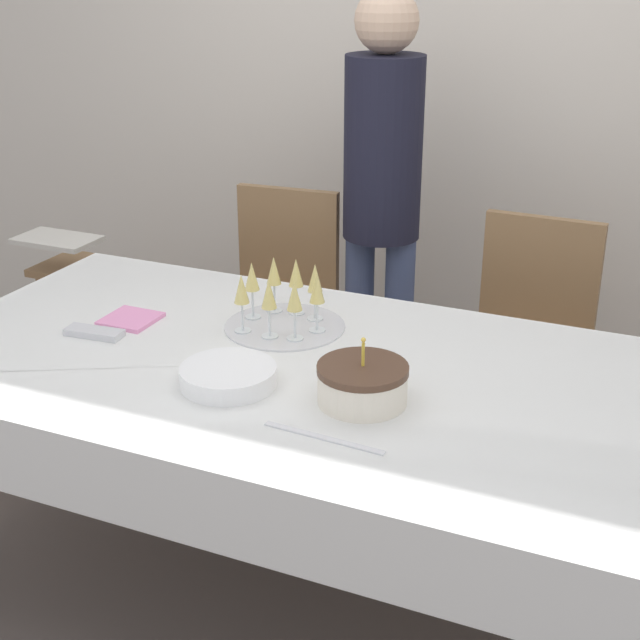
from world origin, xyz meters
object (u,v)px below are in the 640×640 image
at_px(dining_chair_far_left, 278,307).
at_px(high_chair, 75,284).
at_px(champagne_tray, 283,300).
at_px(plate_stack_main, 228,376).
at_px(birthday_cake, 362,384).
at_px(person_standing, 382,182).
at_px(dining_chair_far_right, 527,348).

distance_m(dining_chair_far_left, high_chair, 0.96).
relative_size(dining_chair_far_left, champagne_tray, 2.73).
bearing_deg(plate_stack_main, birthday_cake, 8.04).
bearing_deg(person_standing, champagne_tray, -90.39).
xyz_separation_m(champagne_tray, plate_stack_main, (0.03, -0.39, -0.06)).
height_order(dining_chair_far_left, person_standing, person_standing).
height_order(dining_chair_far_left, plate_stack_main, dining_chair_far_left).
distance_m(dining_chair_far_right, person_standing, 0.78).
bearing_deg(birthday_cake, high_chair, 149.15).
xyz_separation_m(dining_chair_far_right, high_chair, (-1.90, 0.00, -0.05)).
relative_size(birthday_cake, person_standing, 0.13).
xyz_separation_m(dining_chair_far_right, person_standing, (-0.59, 0.15, 0.48)).
relative_size(person_standing, high_chair, 2.36).
xyz_separation_m(dining_chair_far_left, dining_chair_far_right, (0.94, 0.00, 0.00)).
bearing_deg(plate_stack_main, champagne_tray, 95.04).
xyz_separation_m(dining_chair_far_right, plate_stack_main, (-0.56, -1.05, 0.26)).
bearing_deg(birthday_cake, dining_chair_far_left, 125.82).
bearing_deg(plate_stack_main, high_chair, 141.77).
xyz_separation_m(birthday_cake, person_standing, (-0.37, 1.16, 0.20)).
bearing_deg(person_standing, birthday_cake, -72.07).
relative_size(birthday_cake, high_chair, 0.31).
distance_m(champagne_tray, high_chair, 1.51).
height_order(dining_chair_far_right, champagne_tray, dining_chair_far_right).
bearing_deg(high_chair, dining_chair_far_left, -0.05).
xyz_separation_m(plate_stack_main, high_chair, (-1.34, 1.05, -0.31)).
distance_m(dining_chair_far_left, birthday_cake, 1.27).
height_order(dining_chair_far_right, birthday_cake, dining_chair_far_right).
xyz_separation_m(dining_chair_far_left, birthday_cake, (0.72, -1.00, 0.28)).
bearing_deg(person_standing, high_chair, -173.43).
distance_m(dining_chair_far_left, dining_chair_far_right, 0.94).
relative_size(birthday_cake, champagne_tray, 0.63).
bearing_deg(dining_chair_far_left, champagne_tray, -62.39).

